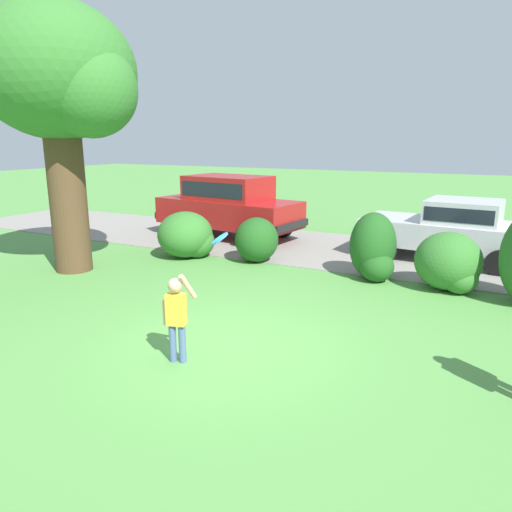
# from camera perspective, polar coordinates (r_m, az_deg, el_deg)

# --- Properties ---
(ground_plane) EXTENTS (80.00, 80.00, 0.00)m
(ground_plane) POSITION_cam_1_polar(r_m,az_deg,el_deg) (7.29, -3.21, -10.64)
(ground_plane) COLOR #518E42
(driveway_strip) EXTENTS (28.00, 4.40, 0.02)m
(driveway_strip) POSITION_cam_1_polar(r_m,az_deg,el_deg) (13.29, 11.91, 0.47)
(driveway_strip) COLOR gray
(driveway_strip) RESTS_ON ground
(oak_tree_large) EXTENTS (3.63, 3.51, 5.89)m
(oak_tree_large) POSITION_cam_1_polar(r_m,az_deg,el_deg) (11.77, -22.00, 18.60)
(oak_tree_large) COLOR #513823
(oak_tree_large) RESTS_ON ground
(shrub_near_tree) EXTENTS (1.45, 1.46, 1.20)m
(shrub_near_tree) POSITION_cam_1_polar(r_m,az_deg,el_deg) (12.51, -8.16, 2.37)
(shrub_near_tree) COLOR #33702B
(shrub_near_tree) RESTS_ON ground
(shrub_centre_left) EXTENTS (1.08, 1.12, 1.12)m
(shrub_centre_left) POSITION_cam_1_polar(r_m,az_deg,el_deg) (11.93, -0.00, 1.79)
(shrub_centre_left) COLOR #1E511C
(shrub_centre_left) RESTS_ON ground
(shrub_centre) EXTENTS (1.05, 1.24, 1.46)m
(shrub_centre) POSITION_cam_1_polar(r_m,az_deg,el_deg) (10.80, 13.88, 0.83)
(shrub_centre) COLOR #1E511C
(shrub_centre) RESTS_ON ground
(shrub_centre_right) EXTENTS (1.33, 1.30, 1.19)m
(shrub_centre_right) POSITION_cam_1_polar(r_m,az_deg,el_deg) (10.44, 22.16, -0.82)
(shrub_centre_right) COLOR #33702B
(shrub_centre_right) RESTS_ON ground
(parked_sedan) EXTENTS (4.51, 2.33, 1.56)m
(parked_sedan) POSITION_cam_1_polar(r_m,az_deg,el_deg) (12.96, 22.48, 3.15)
(parked_sedan) COLOR silver
(parked_sedan) RESTS_ON ground
(parked_suv) EXTENTS (4.88, 2.51, 1.92)m
(parked_suv) POSITION_cam_1_polar(r_m,az_deg,el_deg) (14.86, -3.34, 6.32)
(parked_suv) COLOR maroon
(parked_suv) RESTS_ON ground
(child_thrower) EXTENTS (0.41, 0.34, 1.29)m
(child_thrower) POSITION_cam_1_polar(r_m,az_deg,el_deg) (6.60, -9.51, -6.75)
(child_thrower) COLOR #4C608C
(child_thrower) RESTS_ON ground
(frisbee) EXTENTS (0.29, 0.28, 0.23)m
(frisbee) POSITION_cam_1_polar(r_m,az_deg,el_deg) (6.80, -4.37, 2.10)
(frisbee) COLOR #337FDB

